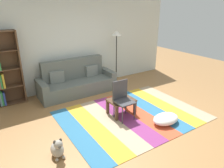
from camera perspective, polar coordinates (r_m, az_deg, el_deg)
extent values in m
plane|color=#9E7042|center=(4.93, 3.31, -9.50)|extent=(14.00, 14.00, 0.00)
cube|color=silver|center=(6.57, -9.81, 10.69)|extent=(6.80, 0.10, 2.70)
cube|color=teal|center=(4.47, -9.54, -13.28)|extent=(0.41, 2.41, 0.01)
cube|color=gold|center=(4.61, -4.83, -11.86)|extent=(0.41, 2.41, 0.01)
cube|color=tan|center=(4.78, -0.47, -10.47)|extent=(0.41, 2.41, 0.01)
cube|color=#843370|center=(4.98, 3.53, -9.12)|extent=(0.41, 2.41, 0.01)
cube|color=#C64C2D|center=(5.20, 7.18, -7.84)|extent=(0.41, 2.41, 0.01)
cube|color=teal|center=(5.44, 10.50, -6.65)|extent=(0.41, 2.41, 0.01)
cube|color=gold|center=(5.70, 13.51, -5.54)|extent=(0.41, 2.41, 0.01)
cube|color=tan|center=(5.98, 16.23, -4.52)|extent=(0.41, 2.41, 0.01)
cube|color=#59605B|center=(6.25, -9.31, -0.83)|extent=(1.90, 0.80, 0.40)
cube|color=#59605B|center=(6.35, -10.69, 4.22)|extent=(1.90, 0.20, 0.60)
cube|color=#59605B|center=(5.93, -18.57, -2.12)|extent=(0.18, 0.80, 0.56)
cube|color=#59605B|center=(6.67, -1.18, 1.62)|extent=(0.18, 0.80, 0.56)
cube|color=slate|center=(6.11, -14.91, 1.81)|extent=(0.42, 0.19, 0.36)
cube|color=slate|center=(6.50, -5.72, 3.60)|extent=(0.42, 0.19, 0.36)
cube|color=brown|center=(5.97, -23.86, 4.27)|extent=(0.04, 0.28, 1.92)
cube|color=brown|center=(6.06, -28.08, 3.79)|extent=(0.90, 0.01, 1.92)
cube|color=brown|center=(6.24, -26.47, -4.77)|extent=(0.86, 0.28, 0.02)
cube|color=brown|center=(6.07, -27.18, -0.75)|extent=(0.86, 0.28, 0.02)
cube|color=brown|center=(5.93, -27.94, 3.48)|extent=(0.86, 0.28, 0.02)
cube|color=#668C99|center=(6.15, -28.38, -3.54)|extent=(0.04, 0.25, 0.36)
cube|color=green|center=(6.13, -27.97, -3.44)|extent=(0.04, 0.20, 0.38)
cube|color=#334CB2|center=(6.12, -27.47, -3.51)|extent=(0.04, 0.17, 0.35)
cube|color=green|center=(5.97, -28.23, 0.63)|extent=(0.04, 0.20, 0.35)
cube|color=gold|center=(5.97, -27.74, 0.84)|extent=(0.05, 0.20, 0.37)
cube|color=#513826|center=(4.95, 2.57, -4.47)|extent=(0.61, 0.47, 0.04)
cube|color=#513826|center=(4.76, 1.30, -8.14)|extent=(0.06, 0.06, 0.34)
cube|color=#513826|center=(5.04, 6.29, -6.51)|extent=(0.06, 0.06, 0.34)
cube|color=#513826|center=(5.05, -1.20, -6.31)|extent=(0.06, 0.06, 0.34)
cube|color=#513826|center=(5.31, 3.64, -4.88)|extent=(0.06, 0.06, 0.34)
ellipsoid|color=white|center=(4.85, 14.55, -9.25)|extent=(0.64, 0.44, 0.21)
ellipsoid|color=#9E998E|center=(3.93, -14.84, -17.02)|extent=(0.22, 0.30, 0.26)
sphere|color=#9E998E|center=(3.74, -14.56, -15.80)|extent=(0.15, 0.15, 0.15)
ellipsoid|color=#474440|center=(3.70, -14.23, -16.42)|extent=(0.06, 0.07, 0.05)
ellipsoid|color=#474440|center=(3.71, -15.53, -15.19)|extent=(0.05, 0.04, 0.08)
ellipsoid|color=#474440|center=(3.74, -13.95, -14.77)|extent=(0.05, 0.04, 0.08)
sphere|color=#9E998E|center=(3.87, -14.90, -19.53)|extent=(0.06, 0.06, 0.06)
sphere|color=#9E998E|center=(3.90, -13.14, -19.04)|extent=(0.06, 0.06, 0.06)
cylinder|color=black|center=(7.06, 1.15, 0.43)|extent=(0.26, 0.26, 0.02)
cylinder|color=black|center=(6.82, 1.20, 6.71)|extent=(0.03, 0.03, 1.57)
cone|color=white|center=(6.66, 1.26, 13.87)|extent=(0.32, 0.32, 0.14)
cube|color=black|center=(4.96, 3.26, -4.07)|extent=(0.07, 0.16, 0.02)
cube|color=#38383D|center=(4.72, 3.42, -4.90)|extent=(0.40, 0.40, 0.03)
cube|color=#38383D|center=(4.76, 2.21, -1.51)|extent=(0.40, 0.03, 0.44)
cylinder|color=#38383D|center=(4.62, 2.88, -8.73)|extent=(0.02, 0.02, 0.42)
cylinder|color=#38383D|center=(4.80, 6.22, -7.59)|extent=(0.02, 0.02, 0.42)
cylinder|color=#38383D|center=(4.86, 0.54, -7.06)|extent=(0.02, 0.02, 0.42)
cylinder|color=#38383D|center=(5.04, 3.79, -6.05)|extent=(0.02, 0.02, 0.42)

